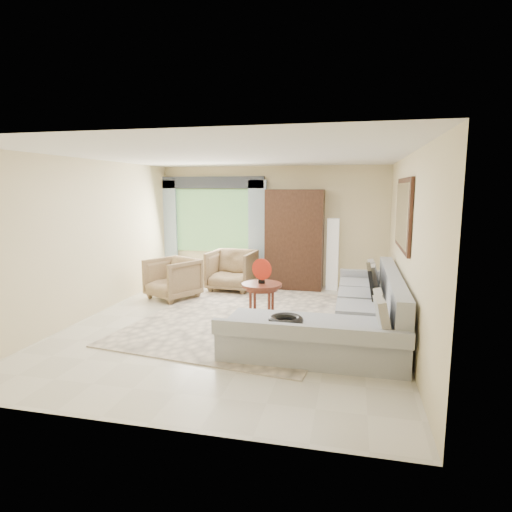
% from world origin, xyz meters
% --- Properties ---
extents(ground, '(6.00, 6.00, 0.00)m').
position_xyz_m(ground, '(0.00, 0.00, 0.00)').
color(ground, silver).
rests_on(ground, ground).
extents(area_rug, '(3.51, 4.37, 0.02)m').
position_xyz_m(area_rug, '(0.04, 0.39, 0.01)').
color(area_rug, beige).
rests_on(area_rug, ground).
extents(sectional_sofa, '(2.30, 3.46, 0.90)m').
position_xyz_m(sectional_sofa, '(1.78, -0.18, 0.28)').
color(sectional_sofa, '#A0A3A9').
rests_on(sectional_sofa, ground).
extents(tv_screen, '(0.14, 0.74, 0.48)m').
position_xyz_m(tv_screen, '(2.05, 0.33, 0.72)').
color(tv_screen, black).
rests_on(tv_screen, sectional_sofa).
extents(garden_hose, '(0.43, 0.43, 0.09)m').
position_xyz_m(garden_hose, '(1.00, -1.30, 0.55)').
color(garden_hose, black).
rests_on(garden_hose, sectional_sofa).
extents(coffee_table, '(0.64, 0.64, 0.64)m').
position_xyz_m(coffee_table, '(0.38, 0.20, 0.33)').
color(coffee_table, '#521F15').
rests_on(coffee_table, ground).
extents(red_disc, '(0.33, 0.12, 0.34)m').
position_xyz_m(red_disc, '(0.38, 0.20, 0.87)').
color(red_disc, '#B72312').
rests_on(red_disc, coffee_table).
extents(armchair_left, '(1.15, 1.16, 0.79)m').
position_xyz_m(armchair_left, '(-1.63, 1.30, 0.39)').
color(armchair_left, '#9C7C55').
rests_on(armchair_left, ground).
extents(armchair_right, '(0.96, 0.99, 0.85)m').
position_xyz_m(armchair_right, '(-0.69, 2.21, 0.42)').
color(armchair_right, olive).
rests_on(armchair_right, ground).
extents(potted_plant, '(0.53, 0.49, 0.50)m').
position_xyz_m(potted_plant, '(-2.45, 2.65, 0.25)').
color(potted_plant, '#999999').
rests_on(potted_plant, ground).
extents(armoire, '(1.20, 0.55, 2.10)m').
position_xyz_m(armoire, '(0.55, 2.72, 1.05)').
color(armoire, black).
rests_on(armoire, ground).
extents(floor_lamp, '(0.24, 0.24, 1.50)m').
position_xyz_m(floor_lamp, '(1.35, 2.78, 0.75)').
color(floor_lamp, silver).
rests_on(floor_lamp, ground).
extents(window, '(1.80, 0.04, 1.40)m').
position_xyz_m(window, '(-1.35, 2.97, 1.40)').
color(window, '#669E59').
rests_on(window, wall_back).
extents(curtain_left, '(0.40, 0.08, 2.30)m').
position_xyz_m(curtain_left, '(-2.40, 2.88, 1.15)').
color(curtain_left, '#9EB7CC').
rests_on(curtain_left, ground).
extents(curtain_right, '(0.40, 0.08, 2.30)m').
position_xyz_m(curtain_right, '(-0.30, 2.88, 1.15)').
color(curtain_right, '#9EB7CC').
rests_on(curtain_right, ground).
extents(valance, '(2.40, 0.12, 0.26)m').
position_xyz_m(valance, '(-1.35, 2.90, 2.25)').
color(valance, '#1E232D').
rests_on(valance, wall_back).
extents(wall_mirror, '(0.05, 1.70, 1.05)m').
position_xyz_m(wall_mirror, '(2.46, 0.35, 1.75)').
color(wall_mirror, black).
rests_on(wall_mirror, wall_right).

